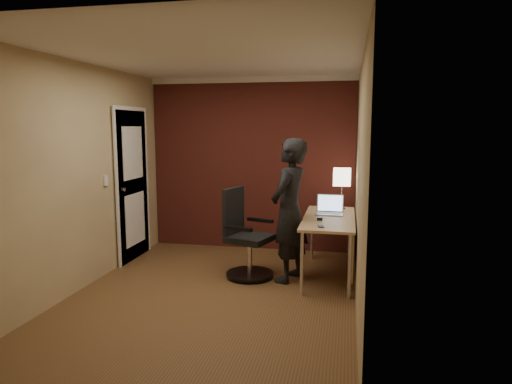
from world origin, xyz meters
The scene contains 8 objects.
room centered at (-0.27, 1.54, 1.37)m, with size 4.00×4.00×4.00m.
desk centered at (1.25, 0.84, 0.60)m, with size 0.60×1.50×0.73m.
desk_lamp centered at (1.31, 1.40, 1.15)m, with size 0.22×0.22×0.54m.
laptop centered at (1.18, 1.07, 0.79)m, with size 0.33×0.26×0.23m.
mouse centered at (1.08, 0.66, 0.75)m, with size 0.06×0.10×0.03m, color black.
phone centered at (1.12, 0.29, 0.73)m, with size 0.06×0.12×0.01m, color black.
office_chair centered at (0.20, 0.64, 0.46)m, with size 0.59×0.66×1.05m.
person centered at (0.73, 0.62, 0.84)m, with size 0.61×0.40×1.67m, color black.
Camera 1 is at (1.38, -4.55, 1.80)m, focal length 32.00 mm.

